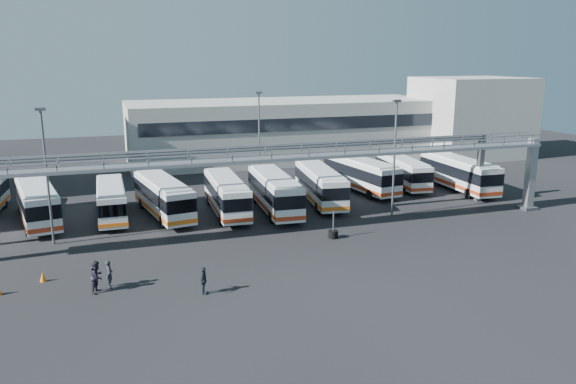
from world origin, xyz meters
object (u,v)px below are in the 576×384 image
object	(u,v)px
bus_2	(111,199)
bus_6	(320,184)
pedestrian_a	(109,274)
bus_3	(163,196)
bus_8	(402,171)
bus_1	(37,201)
light_pole_mid	(395,152)
light_pole_left	(46,169)
bus_5	(275,191)
pedestrian_b	(97,277)
cone_right	(43,277)
tire_stack	(333,233)
bus_9	(459,172)
light_pole_back	(259,134)
bus_4	(226,194)
pedestrian_d	(204,281)
bus_7	(361,173)

from	to	relation	value
bus_2	bus_6	size ratio (longest dim) A/B	0.89
pedestrian_a	bus_3	bearing A→B (deg)	-20.94
bus_8	bus_1	bearing A→B (deg)	-169.35
light_pole_mid	bus_1	xyz separation A→B (m)	(-29.60, 7.52, -3.84)
light_pole_left	bus_5	world-z (taller)	light_pole_left
bus_2	pedestrian_b	world-z (taller)	bus_2
light_pole_left	cone_right	size ratio (longest dim) A/B	16.53
bus_1	pedestrian_a	distance (m)	17.30
light_pole_left	tire_stack	xyz separation A→B (m)	(20.53, -5.29, -5.36)
bus_5	pedestrian_a	size ratio (longest dim) A/B	6.61
bus_5	bus_8	world-z (taller)	bus_5
bus_9	tire_stack	distance (m)	21.87
light_pole_back	tire_stack	size ratio (longest dim) A/B	4.67
light_pole_mid	bus_1	distance (m)	30.78
tire_stack	bus_5	bearing A→B (deg)	102.76
bus_3	bus_4	distance (m)	5.53
bus_6	pedestrian_b	distance (m)	25.71
bus_2	bus_3	bearing A→B (deg)	-9.84
bus_1	pedestrian_b	distance (m)	17.60
bus_5	light_pole_left	bearing A→B (deg)	-165.60
light_pole_back	bus_9	distance (m)	21.49
bus_8	pedestrian_b	bearing A→B (deg)	-141.70
bus_3	pedestrian_d	world-z (taller)	bus_3
bus_4	bus_9	xyz separation A→B (m)	(25.20, 1.28, 0.09)
light_pole_back	cone_right	xyz separation A→B (m)	(-20.14, -21.58, -5.42)
bus_6	pedestrian_d	world-z (taller)	bus_6
bus_5	bus_7	xyz separation A→B (m)	(10.97, 4.93, -0.01)
light_pole_left	bus_4	xyz separation A→B (m)	(14.22, 4.34, -3.91)
bus_3	bus_5	bearing A→B (deg)	-18.81
light_pole_back	bus_7	distance (m)	11.58
bus_5	pedestrian_b	bearing A→B (deg)	-134.29
bus_1	bus_3	distance (m)	10.44
bus_9	light_pole_mid	bearing A→B (deg)	-148.51
bus_3	pedestrian_d	xyz separation A→B (m)	(0.34, -17.91, -1.00)
bus_4	bus_5	world-z (taller)	bus_5
cone_right	tire_stack	size ratio (longest dim) A/B	0.28
bus_2	pedestrian_a	size ratio (longest dim) A/B	5.78
light_pole_left	bus_5	size ratio (longest dim) A/B	0.89
bus_7	bus_9	xyz separation A→B (m)	(9.94, -2.93, 0.02)
light_pole_mid	bus_7	world-z (taller)	light_pole_mid
bus_1	bus_7	distance (m)	31.14
pedestrian_d	cone_right	world-z (taller)	pedestrian_d
light_pole_back	bus_2	bearing A→B (deg)	-152.85
pedestrian_b	tire_stack	distance (m)	18.13
bus_4	pedestrian_d	bearing A→B (deg)	-104.46
bus_3	light_pole_back	bearing A→B (deg)	28.49
light_pole_back	bus_8	bearing A→B (deg)	-18.51
bus_8	bus_9	world-z (taller)	bus_9
bus_4	bus_7	bearing A→B (deg)	17.71
bus_1	bus_6	bearing A→B (deg)	-13.57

